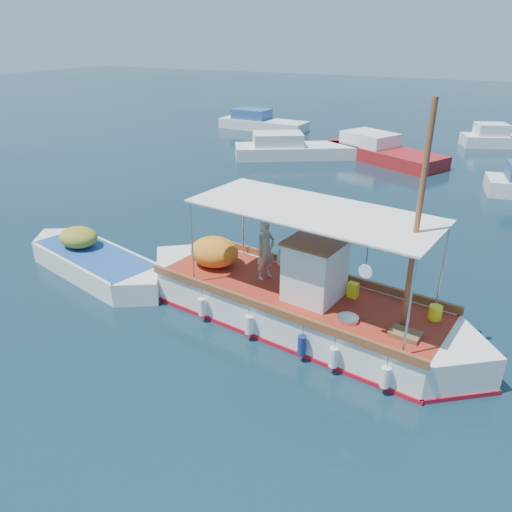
% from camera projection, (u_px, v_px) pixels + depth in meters
% --- Properties ---
extents(ground, '(160.00, 160.00, 0.00)m').
position_uv_depth(ground, '(303.00, 311.00, 14.98)').
color(ground, black).
rests_on(ground, ground).
extents(fishing_caique, '(10.86, 4.22, 6.71)m').
position_uv_depth(fishing_caique, '(294.00, 303.00, 14.24)').
color(fishing_caique, white).
rests_on(fishing_caique, ground).
extents(dinghy, '(6.61, 3.17, 1.67)m').
position_uv_depth(dinghy, '(94.00, 263.00, 17.22)').
color(dinghy, white).
rests_on(dinghy, ground).
extents(bg_boat_nw, '(7.95, 6.01, 1.80)m').
position_uv_depth(bg_boat_nw, '(292.00, 150.00, 32.60)').
color(bg_boat_nw, silver).
rests_on(bg_boat_nw, ground).
extents(bg_boat_n, '(8.42, 6.23, 1.80)m').
position_uv_depth(bg_boat_n, '(380.00, 152.00, 31.99)').
color(bg_boat_n, maroon).
rests_on(bg_boat_n, ground).
extents(bg_boat_far_w, '(7.52, 2.69, 1.80)m').
position_uv_depth(bg_boat_far_w, '(261.00, 123.00, 41.65)').
color(bg_boat_far_w, silver).
rests_on(bg_boat_far_w, ground).
extents(bg_boat_far_n, '(5.66, 3.75, 1.80)m').
position_uv_depth(bg_boat_far_n, '(499.00, 139.00, 35.61)').
color(bg_boat_far_n, silver).
rests_on(bg_boat_far_n, ground).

